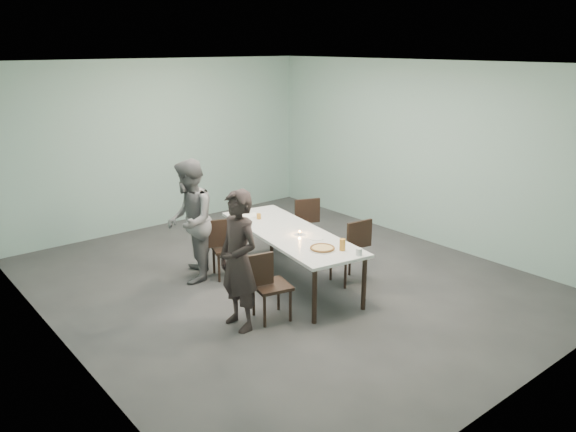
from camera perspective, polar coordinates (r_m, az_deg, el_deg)
ground at (r=8.05m, az=-0.52°, el=-6.63°), size 7.00×7.00×0.00m
room_shell at (r=7.47m, az=-0.56°, el=7.74°), size 6.02×7.02×3.01m
table at (r=7.79m, az=0.18°, el=-1.98°), size 1.31×2.71×0.75m
chair_near_left at (r=6.79m, az=-2.30°, el=-6.68°), size 0.65×0.51×0.87m
chair_far_left at (r=8.07m, az=-6.74°, el=-2.85°), size 0.65×0.54×0.87m
chair_near_right at (r=7.94m, az=6.60°, el=-3.18°), size 0.63×0.47×0.87m
chair_far_right at (r=9.02m, az=1.31°, el=-0.58°), size 0.65×0.54×0.87m
diner_near at (r=6.52m, az=-5.04°, el=-4.54°), size 0.42×0.62×1.68m
diner_far at (r=7.95m, az=-9.95°, el=-0.52°), size 1.02×1.07×1.74m
pizza at (r=7.10m, az=3.51°, el=-3.29°), size 0.34×0.34×0.04m
side_plate at (r=7.48m, az=2.92°, el=-2.31°), size 0.18×0.18×0.01m
beer_glass at (r=7.08m, az=5.55°, el=-2.92°), size 0.08×0.08×0.15m
water_tumbler at (r=6.95m, az=7.22°, el=-3.64°), size 0.08×0.08×0.09m
tealight at (r=7.64m, az=1.20°, el=-1.77°), size 0.06×0.06×0.05m
amber_tumbler at (r=8.33m, az=-2.99°, el=-0.02°), size 0.07×0.07×0.08m
menu at (r=8.50m, az=-3.97°, el=0.04°), size 0.33×0.27×0.01m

